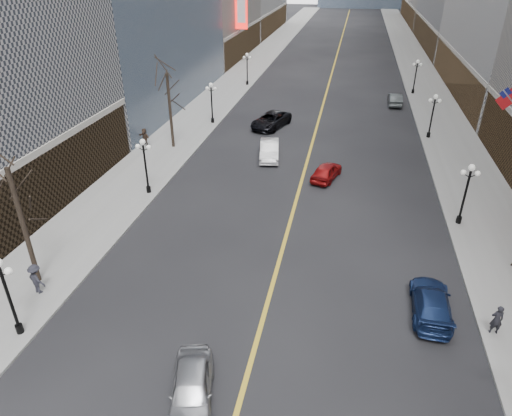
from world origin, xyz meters
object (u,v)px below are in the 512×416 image
at_px(ped_ne_corner, 497,320).
at_px(streetlamp_west_0, 6,289).
at_px(car_nb_near, 191,389).
at_px(car_sb_near, 431,302).
at_px(streetlamp_east_1, 467,188).
at_px(car_sb_mid, 326,171).
at_px(car_nb_far, 271,120).
at_px(streetlamp_west_3, 247,66).
at_px(streetlamp_east_2, 433,112).
at_px(car_nb_mid, 269,150).
at_px(streetlamp_west_2, 212,99).
at_px(car_sb_far, 395,99).
at_px(streetlamp_west_1, 145,161).
at_px(streetlamp_east_3, 416,73).

bearing_deg(ped_ne_corner, streetlamp_west_0, 7.41).
height_order(car_nb_near, car_sb_near, car_nb_near).
xyz_separation_m(streetlamp_east_1, car_nb_near, (-13.80, -18.00, -2.13)).
bearing_deg(car_sb_mid, car_nb_far, -44.08).
bearing_deg(ped_ne_corner, car_sb_mid, -64.75).
bearing_deg(streetlamp_west_3, streetlamp_east_2, -37.33).
bearing_deg(car_nb_mid, car_nb_far, 89.72).
xyz_separation_m(streetlamp_east_2, streetlamp_west_3, (-23.60, 18.00, 0.00)).
xyz_separation_m(streetlamp_east_1, car_nb_far, (-16.85, 18.16, -2.08)).
xyz_separation_m(streetlamp_west_2, streetlamp_west_3, (0.00, 18.00, 0.00)).
distance_m(streetlamp_east_2, car_nb_mid, 17.80).
bearing_deg(streetlamp_east_1, streetlamp_west_0, -145.86).
xyz_separation_m(car_sb_far, ped_ne_corner, (2.60, -41.15, 0.25)).
relative_size(streetlamp_west_3, ped_ne_corner, 2.67).
distance_m(streetlamp_west_1, car_sb_near, 22.92).
distance_m(car_sb_mid, ped_ne_corner, 19.42).
distance_m(streetlamp_west_1, streetlamp_west_2, 18.00).
bearing_deg(car_nb_far, car_nb_near, -67.50).
relative_size(car_nb_mid, car_nb_far, 0.84).
relative_size(streetlamp_west_0, streetlamp_west_3, 1.00).
bearing_deg(car_nb_mid, streetlamp_east_2, 19.73).
xyz_separation_m(streetlamp_east_2, car_sb_near, (-3.14, -28.08, -2.20)).
bearing_deg(streetlamp_east_2, streetlamp_east_1, -90.00).
bearing_deg(ped_ne_corner, car_nb_far, -64.75).
bearing_deg(car_nb_mid, streetlamp_west_1, -140.53).
distance_m(car_nb_far, car_sb_far, 18.39).
distance_m(car_nb_mid, car_sb_far, 24.21).
xyz_separation_m(streetlamp_west_0, car_sb_mid, (13.80, 21.76, -2.19)).
height_order(streetlamp_east_3, car_sb_near, streetlamp_east_3).
height_order(car_nb_near, car_sb_far, car_nb_near).
relative_size(streetlamp_east_2, streetlamp_east_3, 1.00).
relative_size(car_nb_near, car_nb_mid, 0.92).
bearing_deg(streetlamp_west_3, streetlamp_west_0, -90.00).
bearing_deg(car_nb_mid, car_sb_near, -67.17).
xyz_separation_m(streetlamp_west_0, car_sb_far, (20.80, 46.03, -2.16)).
height_order(streetlamp_west_2, car_sb_mid, streetlamp_west_2).
height_order(streetlamp_west_2, car_nb_near, streetlamp_west_2).
bearing_deg(streetlamp_east_2, car_nb_far, 179.45).
bearing_deg(ped_ne_corner, streetlamp_west_3, -67.97).
bearing_deg(streetlamp_east_1, streetlamp_west_3, 123.25).
bearing_deg(streetlamp_west_1, car_sb_near, -26.22).
height_order(streetlamp_west_1, car_sb_near, streetlamp_west_1).
distance_m(car_nb_near, car_sb_far, 49.27).
bearing_deg(streetlamp_west_1, car_nb_near, -61.43).
xyz_separation_m(car_nb_far, car_sb_near, (13.72, -28.24, -0.11)).
height_order(streetlamp_east_1, car_sb_near, streetlamp_east_1).
distance_m(streetlamp_west_0, streetlamp_west_1, 16.00).
bearing_deg(streetlamp_west_2, streetlamp_east_1, -37.33).
xyz_separation_m(streetlamp_east_2, car_sb_far, (-2.80, 12.03, -2.16)).
height_order(streetlamp_west_2, streetlamp_west_3, same).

